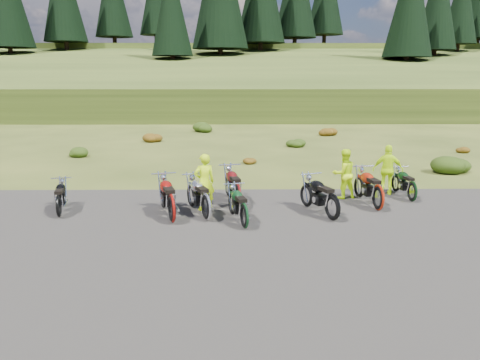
{
  "coord_description": "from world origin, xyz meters",
  "views": [
    {
      "loc": [
        -1.04,
        -12.5,
        4.07
      ],
      "look_at": [
        -0.87,
        1.25,
        0.99
      ],
      "focal_mm": 35.0,
      "sensor_mm": 36.0,
      "label": 1
    }
  ],
  "objects_px": {
    "motorcycle_0": "(60,218)",
    "motorcycle_7": "(411,202)",
    "motorcycle_3": "(206,221)",
    "person_middle": "(204,183)"
  },
  "relations": [
    {
      "from": "motorcycle_3",
      "to": "person_middle",
      "type": "bearing_deg",
      "value": -15.64
    },
    {
      "from": "motorcycle_3",
      "to": "motorcycle_7",
      "type": "height_order",
      "value": "motorcycle_3"
    },
    {
      "from": "motorcycle_0",
      "to": "motorcycle_7",
      "type": "distance_m",
      "value": 11.07
    },
    {
      "from": "motorcycle_0",
      "to": "motorcycle_3",
      "type": "distance_m",
      "value": 4.34
    },
    {
      "from": "motorcycle_0",
      "to": "motorcycle_3",
      "type": "bearing_deg",
      "value": -107.86
    },
    {
      "from": "motorcycle_3",
      "to": "person_middle",
      "type": "xyz_separation_m",
      "value": [
        -0.11,
        1.04,
        0.87
      ]
    },
    {
      "from": "motorcycle_0",
      "to": "motorcycle_3",
      "type": "relative_size",
      "value": 0.85
    },
    {
      "from": "motorcycle_7",
      "to": "motorcycle_3",
      "type": "bearing_deg",
      "value": 101.55
    },
    {
      "from": "motorcycle_7",
      "to": "person_middle",
      "type": "height_order",
      "value": "person_middle"
    },
    {
      "from": "motorcycle_3",
      "to": "motorcycle_7",
      "type": "relative_size",
      "value": 1.16
    }
  ]
}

